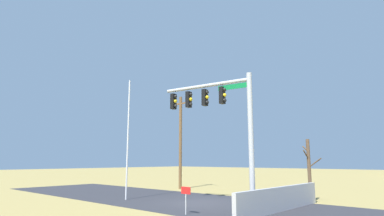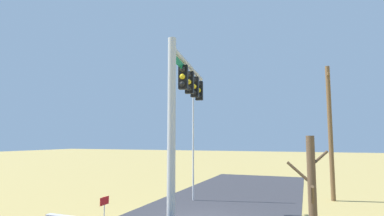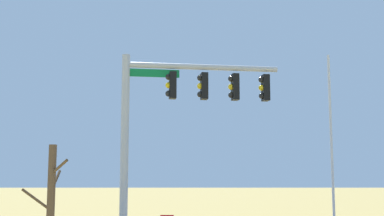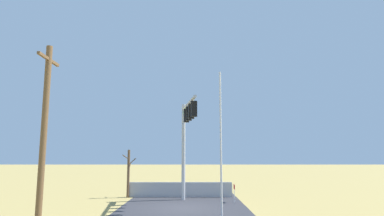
# 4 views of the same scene
# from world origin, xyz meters

# --- Properties ---
(signal_mast) EXTENTS (5.61, 1.10, 7.07)m
(signal_mast) POSITION_xyz_m (1.79, -0.16, 5.05)
(signal_mast) COLOR #B2B5BA
(signal_mast) RESTS_ON ground_plane
(flagpole) EXTENTS (0.10, 0.10, 7.58)m
(flagpole) POSITION_xyz_m (-4.25, -2.01, 3.79)
(flagpole) COLOR silver
(flagpole) RESTS_ON ground_plane
(bare_tree) EXTENTS (1.27, 1.02, 3.66)m
(bare_tree) POSITION_xyz_m (4.74, 4.42, 1.89)
(bare_tree) COLOR brown
(bare_tree) RESTS_ON ground_plane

